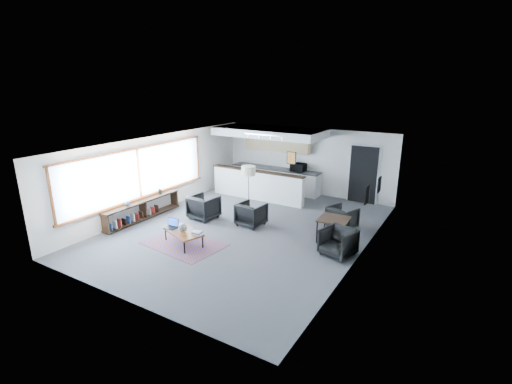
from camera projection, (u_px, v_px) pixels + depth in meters
The scene contains 21 objects.
room at pixel (245, 188), 10.94m from camera, with size 7.02×9.02×2.62m.
window at pixel (139, 175), 11.87m from camera, with size 0.10×5.95×1.66m.
console at pixel (142, 210), 11.99m from camera, with size 0.35×3.00×0.80m.
kitchenette at pixel (270, 159), 14.55m from camera, with size 4.20×1.96×2.60m.
doorway at pixel (363, 174), 13.50m from camera, with size 1.10×0.12×2.15m.
track_light at pixel (265, 136), 12.68m from camera, with size 1.60×0.07×0.15m.
wall_art_lower at pixel (367, 195), 9.49m from camera, with size 0.03×0.38×0.48m.
wall_art_upper at pixel (379, 185), 10.57m from camera, with size 0.03×0.34×0.44m.
kilim_rug at pixel (184, 244), 10.27m from camera, with size 2.27×1.67×0.01m.
coffee_table at pixel (183, 232), 10.17m from camera, with size 1.33×1.01×0.39m.
laptop at pixel (172, 225), 10.41m from camera, with size 0.38×0.32×0.25m.
ceramic_pot at pixel (183, 228), 10.08m from camera, with size 0.25×0.25×0.25m.
book_stack at pixel (197, 233), 9.95m from camera, with size 0.31×0.26×0.09m.
coaster at pixel (183, 235), 9.92m from camera, with size 0.11×0.11×0.01m.
armchair_left at pixel (204, 206), 12.07m from camera, with size 0.83×0.78×0.85m, color black.
armchair_right at pixel (251, 213), 11.52m from camera, with size 0.77×0.73×0.80m, color black.
floor_lamp at pixel (248, 172), 12.33m from camera, with size 0.51×0.51×1.63m.
dining_table at pixel (334, 221), 10.31m from camera, with size 0.85×0.85×0.67m.
dining_chair_near at pixel (338, 243), 9.54m from camera, with size 0.66×0.62×0.68m, color black.
dining_chair_far at pixel (342, 218), 11.28m from camera, with size 0.63×0.59×0.65m, color black.
microwave at pixel (298, 166), 14.49m from camera, with size 0.57×0.32×0.39m, color black.
Camera 1 is at (5.70, -8.83, 4.37)m, focal length 26.00 mm.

